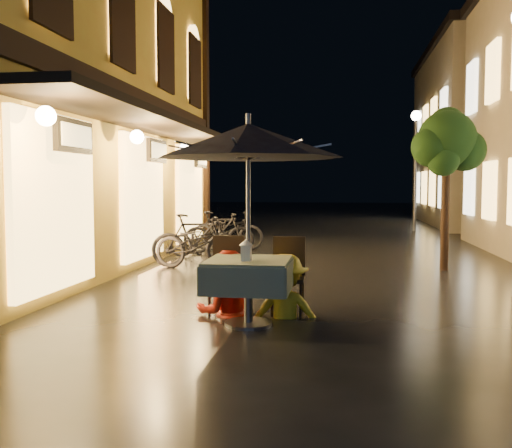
% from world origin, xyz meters
% --- Properties ---
extents(ground, '(90.00, 90.00, 0.00)m').
position_xyz_m(ground, '(0.00, 0.00, 0.00)').
color(ground, black).
rests_on(ground, ground).
extents(west_building, '(5.90, 11.40, 7.40)m').
position_xyz_m(west_building, '(-5.72, 4.00, 3.71)').
color(west_building, gold).
rests_on(west_building, ground).
extents(street_tree, '(1.43, 1.20, 3.15)m').
position_xyz_m(street_tree, '(2.41, 4.51, 2.42)').
color(street_tree, black).
rests_on(street_tree, ground).
extents(streetlamp_far, '(0.36, 0.36, 4.23)m').
position_xyz_m(streetlamp_far, '(3.00, 14.00, 2.92)').
color(streetlamp_far, '#59595E').
rests_on(streetlamp_far, ground).
extents(cafe_table, '(0.99, 0.99, 0.78)m').
position_xyz_m(cafe_table, '(-0.63, -0.30, 0.59)').
color(cafe_table, '#59595E').
rests_on(cafe_table, ground).
extents(patio_umbrella, '(2.17, 2.17, 2.46)m').
position_xyz_m(patio_umbrella, '(-0.63, -0.30, 2.15)').
color(patio_umbrella, '#59595E').
rests_on(patio_umbrella, ground).
extents(cafe_chair_left, '(0.42, 0.42, 0.97)m').
position_xyz_m(cafe_chair_left, '(-1.03, 0.44, 0.54)').
color(cafe_chair_left, black).
rests_on(cafe_chair_left, ground).
extents(cafe_chair_right, '(0.42, 0.42, 0.97)m').
position_xyz_m(cafe_chair_right, '(-0.23, 0.44, 0.54)').
color(cafe_chair_right, black).
rests_on(cafe_chair_right, ground).
extents(table_lantern, '(0.16, 0.16, 0.25)m').
position_xyz_m(table_lantern, '(-0.63, -0.44, 0.92)').
color(table_lantern, white).
rests_on(table_lantern, cafe_table).
extents(person_orange, '(0.91, 0.80, 1.59)m').
position_xyz_m(person_orange, '(-1.00, 0.25, 0.80)').
color(person_orange, red).
rests_on(person_orange, ground).
extents(person_yellow, '(1.02, 0.64, 1.52)m').
position_xyz_m(person_yellow, '(-0.25, 0.23, 0.76)').
color(person_yellow, yellow).
rests_on(person_yellow, ground).
extents(bicycle_0, '(1.94, 0.99, 0.97)m').
position_xyz_m(bicycle_0, '(-2.29, 3.90, 0.49)').
color(bicycle_0, black).
rests_on(bicycle_0, ground).
extents(bicycle_1, '(1.82, 0.72, 1.06)m').
position_xyz_m(bicycle_1, '(-2.42, 4.16, 0.53)').
color(bicycle_1, black).
rests_on(bicycle_1, ground).
extents(bicycle_2, '(1.61, 0.90, 0.80)m').
position_xyz_m(bicycle_2, '(-2.66, 5.82, 0.40)').
color(bicycle_2, black).
rests_on(bicycle_2, ground).
extents(bicycle_3, '(1.75, 0.91, 1.01)m').
position_xyz_m(bicycle_3, '(-2.44, 6.39, 0.50)').
color(bicycle_3, black).
rests_on(bicycle_3, ground).
extents(bicycle_4, '(1.86, 0.67, 0.97)m').
position_xyz_m(bicycle_4, '(-2.43, 7.29, 0.49)').
color(bicycle_4, black).
rests_on(bicycle_4, ground).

